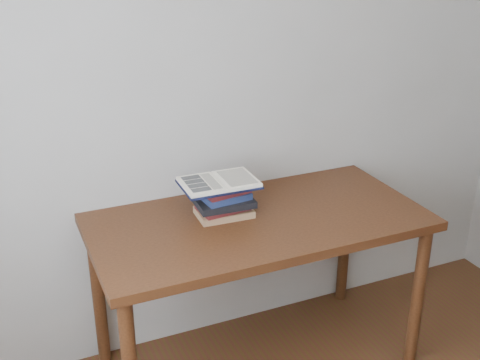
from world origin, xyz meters
name	(u,v)px	position (x,y,z in m)	size (l,w,h in m)	color
desk	(258,236)	(0.07, 1.38, 0.71)	(1.50, 0.75, 0.80)	#4E2913
book_stack	(224,201)	(-0.06, 1.46, 0.87)	(0.26, 0.21, 0.15)	#AF7C5A
open_book	(219,183)	(-0.08, 1.48, 0.96)	(0.34, 0.24, 0.03)	black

